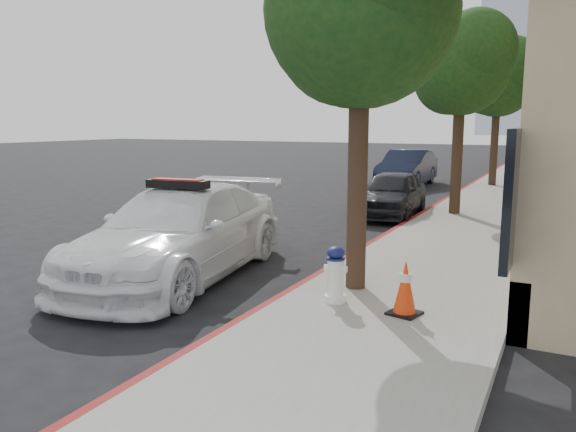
% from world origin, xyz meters
% --- Properties ---
extents(ground, '(120.00, 120.00, 0.00)m').
position_xyz_m(ground, '(0.00, 0.00, 0.00)').
color(ground, black).
rests_on(ground, ground).
extents(sidewalk, '(3.20, 50.00, 0.15)m').
position_xyz_m(sidewalk, '(3.60, 10.00, 0.07)').
color(sidewalk, gray).
rests_on(sidewalk, ground).
extents(curb_strip, '(0.12, 50.00, 0.15)m').
position_xyz_m(curb_strip, '(2.06, 10.00, 0.07)').
color(curb_strip, maroon).
rests_on(curb_strip, ground).
extents(tree_near, '(2.92, 2.82, 5.62)m').
position_xyz_m(tree_near, '(2.93, -2.01, 4.27)').
color(tree_near, black).
rests_on(tree_near, sidewalk).
extents(tree_mid, '(2.77, 2.64, 5.43)m').
position_xyz_m(tree_mid, '(2.93, 5.99, 4.16)').
color(tree_mid, black).
rests_on(tree_mid, sidewalk).
extents(tree_far, '(3.10, 3.00, 5.81)m').
position_xyz_m(tree_far, '(2.93, 13.99, 4.39)').
color(tree_far, black).
rests_on(tree_far, sidewalk).
extents(police_car, '(2.91, 5.64, 1.72)m').
position_xyz_m(police_car, '(-0.23, -2.29, 0.79)').
color(police_car, white).
rests_on(police_car, ground).
extents(parked_car_mid, '(1.80, 3.93, 1.31)m').
position_xyz_m(parked_car_mid, '(1.20, 5.61, 0.65)').
color(parked_car_mid, black).
rests_on(parked_car_mid, ground).
extents(parked_car_far, '(1.65, 4.60, 1.51)m').
position_xyz_m(parked_car_far, '(-0.45, 13.40, 0.76)').
color(parked_car_far, black).
rests_on(parked_car_far, ground).
extents(fire_hydrant, '(0.34, 0.31, 0.80)m').
position_xyz_m(fire_hydrant, '(2.89, -2.81, 0.54)').
color(fire_hydrant, white).
rests_on(fire_hydrant, sidewalk).
extents(traffic_cone, '(0.46, 0.46, 0.74)m').
position_xyz_m(traffic_cone, '(3.91, -2.89, 0.52)').
color(traffic_cone, black).
rests_on(traffic_cone, sidewalk).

